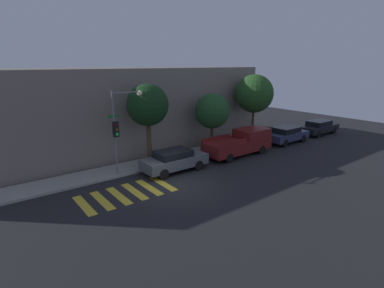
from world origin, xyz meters
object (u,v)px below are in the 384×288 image
object	(u,v)px
sedan_middle	(286,134)
tree_far_end	(254,94)
traffic_light_pole	(121,121)
pickup_truck	(240,143)
sedan_near_corner	(174,160)
sedan_far_end	(319,127)
tree_midblock	(212,111)
tree_near_corner	(148,106)

from	to	relation	value
sedan_middle	tree_far_end	distance (m)	4.62
traffic_light_pole	pickup_truck	world-z (taller)	traffic_light_pole
pickup_truck	tree_far_end	size ratio (longest dim) A/B	0.95
sedan_near_corner	sedan_middle	size ratio (longest dim) A/B	1.02
traffic_light_pole	pickup_truck	bearing A→B (deg)	-8.00
pickup_truck	sedan_middle	distance (m)	5.81
tree_far_end	traffic_light_pole	bearing A→B (deg)	-176.88
sedan_far_end	sedan_near_corner	bearing A→B (deg)	180.00
sedan_middle	tree_midblock	bearing A→B (deg)	164.42
sedan_far_end	sedan_middle	bearing A→B (deg)	180.00
tree_midblock	tree_far_end	xyz separation A→B (m)	(4.75, 0.00, 1.05)
sedan_far_end	tree_near_corner	xyz separation A→B (m)	(-17.92, 1.96, 3.40)
tree_near_corner	tree_far_end	xyz separation A→B (m)	(10.36, 0.00, 0.14)
tree_near_corner	tree_far_end	bearing A→B (deg)	0.00
traffic_light_pole	sedan_middle	world-z (taller)	traffic_light_pole
sedan_middle	tree_far_end	xyz separation A→B (m)	(-2.26, 1.96, 3.52)
pickup_truck	tree_midblock	xyz separation A→B (m)	(-1.21, 1.96, 2.28)
pickup_truck	tree_far_end	world-z (taller)	tree_far_end
pickup_truck	tree_midblock	distance (m)	3.24
traffic_light_pole	tree_far_end	bearing A→B (deg)	3.12
sedan_near_corner	pickup_truck	xyz separation A→B (m)	(6.11, 0.00, 0.18)
traffic_light_pole	tree_near_corner	distance (m)	2.41
sedan_near_corner	tree_far_end	distance (m)	10.46
traffic_light_pole	sedan_far_end	distance (m)	20.35
sedan_middle	tree_near_corner	world-z (taller)	tree_near_corner
traffic_light_pole	sedan_near_corner	bearing A→B (deg)	-23.52
sedan_middle	tree_near_corner	xyz separation A→B (m)	(-12.63, 1.96, 3.38)
tree_far_end	sedan_near_corner	bearing A→B (deg)	-168.55
sedan_near_corner	tree_far_end	bearing A→B (deg)	11.45
traffic_light_pole	tree_midblock	size ratio (longest dim) A/B	1.15
traffic_light_pole	sedan_near_corner	distance (m)	4.17
tree_midblock	pickup_truck	bearing A→B (deg)	-58.33
sedan_middle	tree_midblock	size ratio (longest dim) A/B	0.92
pickup_truck	tree_far_end	distance (m)	5.24
sedan_near_corner	tree_near_corner	distance (m)	3.96
sedan_middle	tree_far_end	size ratio (longest dim) A/B	0.72
traffic_light_pole	pickup_truck	distance (m)	9.46
sedan_near_corner	sedan_middle	xyz separation A→B (m)	(11.92, 0.00, -0.00)
sedan_far_end	traffic_light_pole	bearing A→B (deg)	176.39
sedan_far_end	tree_far_end	bearing A→B (deg)	165.49
tree_near_corner	tree_midblock	size ratio (longest dim) A/B	1.21
pickup_truck	tree_far_end	xyz separation A→B (m)	(3.54, 1.96, 3.33)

